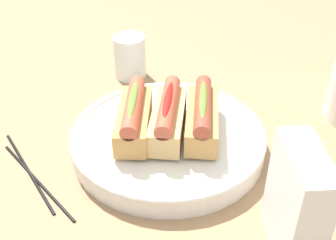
{
  "coord_description": "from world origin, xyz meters",
  "views": [
    {
      "loc": [
        0.55,
        -0.18,
        0.45
      ],
      "look_at": [
        0.01,
        -0.02,
        0.06
      ],
      "focal_mm": 45.56,
      "sensor_mm": 36.0,
      "label": 1
    }
  ],
  "objects": [
    {
      "name": "water_glass",
      "position": [
        -0.26,
        -0.02,
        0.04
      ],
      "size": [
        0.07,
        0.07,
        0.09
      ],
      "color": "white",
      "rests_on": "ground_plane"
    },
    {
      "name": "chopstick_near",
      "position": [
        0.03,
        -0.23,
        0.0
      ],
      "size": [
        0.2,
        0.1,
        0.01
      ],
      "primitive_type": "cylinder",
      "rotation": [
        0.0,
        1.57,
        0.43
      ],
      "color": "black",
      "rests_on": "ground_plane"
    },
    {
      "name": "serving_bowl",
      "position": [
        0.01,
        -0.02,
        0.02
      ],
      "size": [
        0.32,
        0.32,
        0.04
      ],
      "color": "white",
      "rests_on": "ground_plane"
    },
    {
      "name": "hotdog_back",
      "position": [
        0.01,
        -0.02,
        0.07
      ],
      "size": [
        0.16,
        0.1,
        0.06
      ],
      "color": "#DBB270",
      "rests_on": "serving_bowl"
    },
    {
      "name": "napkin_box",
      "position": [
        0.24,
        0.07,
        0.07
      ],
      "size": [
        0.12,
        0.07,
        0.15
      ],
      "primitive_type": "cube",
      "rotation": [
        0.0,
        0.0,
        -0.23
      ],
      "color": "white",
      "rests_on": "ground_plane"
    },
    {
      "name": "hotdog_side",
      "position": [
        0.02,
        0.03,
        0.07
      ],
      "size": [
        0.16,
        0.1,
        0.06
      ],
      "color": "tan",
      "rests_on": "serving_bowl"
    },
    {
      "name": "chopstick_far",
      "position": [
        -0.0,
        -0.25,
        0.0
      ],
      "size": [
        0.21,
        0.07,
        0.01
      ],
      "primitive_type": "cylinder",
      "rotation": [
        0.0,
        1.57,
        0.29
      ],
      "color": "black",
      "rests_on": "ground_plane"
    },
    {
      "name": "ground_plane",
      "position": [
        0.0,
        0.0,
        0.0
      ],
      "size": [
        2.4,
        2.4,
        0.0
      ],
      "primitive_type": "plane",
      "color": "#9E7A56"
    },
    {
      "name": "hotdog_front",
      "position": [
        -0.01,
        -0.07,
        0.07
      ],
      "size": [
        0.16,
        0.1,
        0.06
      ],
      "color": "tan",
      "rests_on": "serving_bowl"
    }
  ]
}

